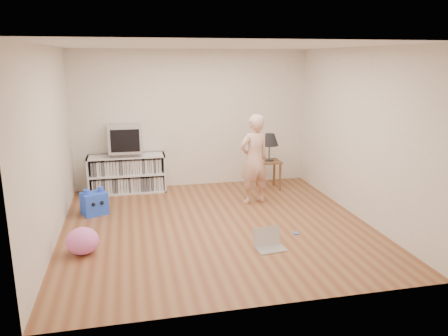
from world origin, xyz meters
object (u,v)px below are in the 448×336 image
dvd_deck (126,153)px  crt_tv (125,138)px  laptop (269,243)px  person (254,159)px  plush_blue (94,203)px  plush_pink (82,241)px  table_lamp (269,140)px  side_table (269,168)px  media_unit (127,174)px

dvd_deck → crt_tv: crt_tv is taller
laptop → person: bearing=73.0°
dvd_deck → laptop: dvd_deck is taller
dvd_deck → plush_blue: bearing=-115.4°
plush_pink → laptop: bearing=-8.2°
dvd_deck → table_lamp: (2.63, -0.37, 0.21)m
laptop → plush_pink: bearing=164.7°
side_table → dvd_deck: bearing=172.0°
media_unit → side_table: bearing=-8.3°
media_unit → plush_pink: (-0.58, -2.61, -0.18)m
dvd_deck → plush_blue: 1.35m
table_lamp → side_table: bearing=0.0°
dvd_deck → laptop: (1.80, -2.94, -0.66)m
dvd_deck → table_lamp: size_ratio=0.87×
table_lamp → person: bearing=-124.8°
media_unit → person: size_ratio=0.91×
table_lamp → person: size_ratio=0.34×
side_table → laptop: 2.72m
side_table → laptop: size_ratio=1.34×
table_lamp → laptop: bearing=-108.0°
dvd_deck → crt_tv: size_ratio=0.75×
crt_tv → laptop: bearing=-58.5°
crt_tv → side_table: (2.63, -0.37, -0.60)m
media_unit → crt_tv: size_ratio=2.33×
dvd_deck → laptop: bearing=-58.5°
side_table → table_lamp: size_ratio=1.07×
table_lamp → dvd_deck: bearing=172.0°
table_lamp → plush_pink: table_lamp is taller
table_lamp → plush_pink: (-3.22, -2.22, -0.77)m
table_lamp → plush_blue: size_ratio=1.11×
crt_tv → laptop: (1.80, -2.93, -0.95)m
media_unit → side_table: 2.66m
side_table → person: size_ratio=0.36×
media_unit → plush_blue: size_ratio=3.02×
dvd_deck → side_table: 2.68m
side_table → laptop: (-0.83, -2.57, -0.34)m
person → crt_tv: bearing=-43.0°
crt_tv → plush_pink: size_ratio=1.47×
plush_blue → table_lamp: bearing=-11.2°
media_unit → laptop: bearing=-58.7°
crt_tv → person: bearing=-27.5°
person → plush_blue: 2.71m
laptop → media_unit: bearing=114.3°
side_table → table_lamp: (-0.00, 0.00, 0.53)m
media_unit → laptop: size_ratio=3.40×
media_unit → plush_blue: 1.26m
media_unit → side_table: size_ratio=2.55×
table_lamp → crt_tv: bearing=172.1°
side_table → plush_pink: bearing=-145.3°
table_lamp → media_unit: bearing=171.7°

